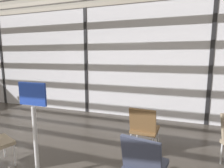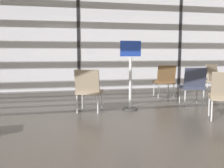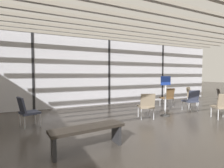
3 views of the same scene
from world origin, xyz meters
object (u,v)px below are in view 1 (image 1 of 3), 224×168
(parked_airplane, at_px, (116,56))
(lounge_chair_6, at_px, (144,126))
(info_sign, at_px, (35,135))
(lounge_chair_2, at_px, (144,162))

(parked_airplane, bearing_deg, lounge_chair_6, -68.65)
(parked_airplane, relative_size, lounge_chair_6, 12.20)
(lounge_chair_6, bearing_deg, parked_airplane, -63.40)
(info_sign, bearing_deg, lounge_chair_6, 43.58)
(info_sign, bearing_deg, parked_airplane, 99.55)
(parked_airplane, height_order, lounge_chair_6, parked_airplane)
(parked_airplane, xyz_separation_m, info_sign, (1.40, -8.34, -1.15))
(parked_airplane, relative_size, info_sign, 7.37)
(lounge_chair_2, bearing_deg, lounge_chair_6, -70.25)
(lounge_chair_2, distance_m, info_sign, 1.55)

